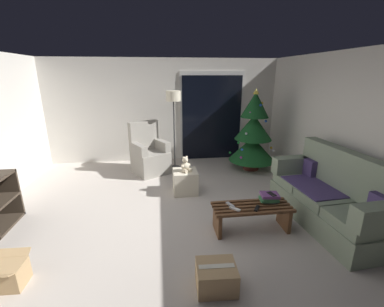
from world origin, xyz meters
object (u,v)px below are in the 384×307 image
Objects in this scene: christmas_tree at (253,135)px; floor_lamp at (174,104)px; book_stack at (269,198)px; cardboard_box_open_near_shelf at (7,275)px; ottoman at (185,182)px; remote_silver at (230,205)px; cardboard_box_taped_mid_floor at (216,277)px; remote_white at (235,209)px; teddy_bear_cream at (185,165)px; remote_black at (257,208)px; couch at (331,198)px; cell_phone at (272,194)px; coffee_table at (252,214)px; armchair at (149,155)px.

floor_lamp is (-1.76, 0.28, 0.68)m from christmas_tree.
cardboard_box_open_near_shelf is at bearing -166.87° from book_stack.
ottoman is at bearing 130.75° from book_stack.
remote_silver is 0.37× the size of cardboard_box_taped_mid_floor.
christmas_tree is 4.18× the size of ottoman.
remote_white is 0.55× the size of teddy_bear_cream.
remote_silver is at bearing -68.80° from ottoman.
cardboard_box_taped_mid_floor is at bearing -97.30° from remote_black.
christmas_tree is 1.91m from floor_lamp.
couch reaches higher than book_stack.
cell_phone reaches higher than remote_white.
remote_white is (-0.27, -0.07, 0.14)m from coffee_table.
cardboard_box_open_near_shelf is (-3.18, -0.72, -0.38)m from cell_phone.
couch is 1.51m from remote_silver.
remote_black is at bearing -59.74° from teddy_bear_cream.
remote_silver is at bearing 179.77° from couch.
book_stack reaches higher than coffee_table.
coffee_table reaches higher than cardboard_box_taped_mid_floor.
couch is at bearing -50.96° from floor_lamp.
remote_black is 0.33m from cell_phone.
teddy_bear_cream is at bearing 147.38° from couch.
remote_white and remote_black have the same top height.
book_stack is at bearing 13.13° from cardboard_box_open_near_shelf.
book_stack reaches higher than cardboard_box_open_near_shelf.
cardboard_box_open_near_shelf is (-4.08, -0.70, -0.27)m from couch.
remote_silver is 0.09× the size of floor_lamp.
ottoman reaches higher than remote_white.
teddy_bear_cream is (-0.49, 1.27, 0.16)m from remote_silver.
armchair is 3.96× the size of teddy_bear_cream.
coffee_table is (-1.21, -0.04, -0.15)m from couch.
armchair is (-1.77, 2.40, -0.05)m from book_stack.
ottoman reaches higher than cardboard_box_taped_mid_floor.
armchair reaches higher than remote_black.
teddy_bear_cream reaches higher than book_stack.
christmas_tree reaches higher than remote_black.
remote_white is 3.01m from floor_lamp.
book_stack is at bearing -104.01° from christmas_tree.
ottoman is (-0.50, 1.28, -0.18)m from remote_silver.
remote_silver is 0.14× the size of armchair.
cardboard_box_taped_mid_floor is at bearing -77.36° from armchair.
remote_white is at bearing 12.66° from cardboard_box_open_near_shelf.
cardboard_box_open_near_shelf is at bearing 174.03° from remote_silver.
ottoman is at bearing -59.21° from armchair.
remote_black is at bearing -59.50° from armchair.
christmas_tree reaches higher than cardboard_box_open_near_shelf.
christmas_tree is at bearing 62.21° from cell_phone.
remote_white is 0.60m from cell_phone.
remote_white is at bearing -76.73° from floor_lamp.
christmas_tree is 2.04m from ottoman.
remote_silver is at bearing 167.25° from cell_phone.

